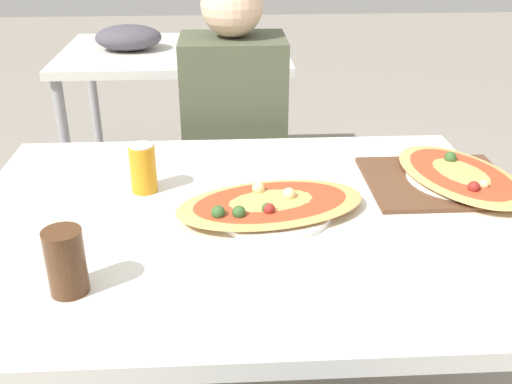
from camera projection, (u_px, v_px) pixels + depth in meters
The scene contains 9 objects.
dining_table at pixel (241, 240), 1.43m from camera, with size 1.30×0.99×0.75m.
chair_far_seated at pixel (234, 168), 2.26m from camera, with size 0.40×0.40×0.90m.
person_seated at pixel (233, 127), 2.06m from camera, with size 0.35×0.29×1.21m.
pizza_main at pixel (270, 205), 1.41m from camera, with size 0.49×0.33×0.06m.
soda_can at pixel (143, 168), 1.50m from camera, with size 0.07×0.07×0.12m.
drink_glass at pixel (66, 262), 1.11m from camera, with size 0.07×0.07×0.13m.
serving_tray at pixel (438, 182), 1.56m from camera, with size 0.37×0.32×0.01m.
pizza_second at pixel (460, 176), 1.56m from camera, with size 0.37×0.48×0.06m.
background_table at pixel (167, 61), 2.96m from camera, with size 1.10×0.80×0.87m.
Camera 1 is at (-0.03, -1.23, 1.42)m, focal length 42.00 mm.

